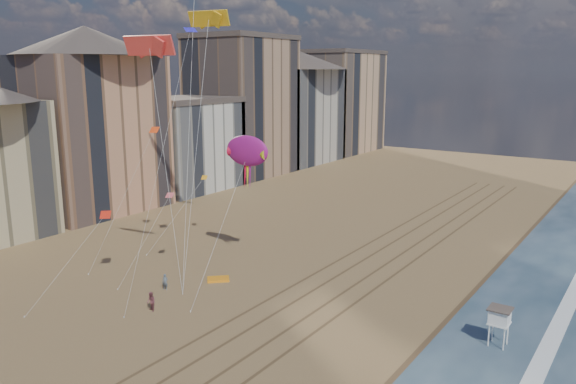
% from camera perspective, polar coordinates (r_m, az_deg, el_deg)
% --- Properties ---
extents(wet_sand, '(260.00, 260.00, 0.00)m').
position_cam_1_polar(wet_sand, '(65.64, 23.54, -8.27)').
color(wet_sand, '#42301E').
rests_on(wet_sand, ground).
extents(foam, '(260.00, 260.00, 0.00)m').
position_cam_1_polar(foam, '(65.11, 27.20, -8.79)').
color(foam, white).
rests_on(foam, ground).
extents(tracks, '(7.68, 120.00, 0.01)m').
position_cam_1_polar(tracks, '(61.61, 6.33, -8.60)').
color(tracks, brown).
rests_on(tracks, ground).
extents(buildings, '(34.72, 131.35, 29.00)m').
position_cam_1_polar(buildings, '(114.85, -6.60, 8.07)').
color(buildings, '#C6B284').
rests_on(buildings, ground).
extents(lifeguard_stand, '(1.79, 1.79, 3.23)m').
position_cam_1_polar(lifeguard_stand, '(49.28, 20.70, -11.77)').
color(lifeguard_stand, white).
rests_on(lifeguard_stand, ground).
extents(grounded_kite, '(2.67, 2.63, 0.26)m').
position_cam_1_polar(grounded_kite, '(60.83, -7.10, -8.78)').
color(grounded_kite, orange).
rests_on(grounded_kite, ground).
extents(show_kite, '(5.07, 7.21, 18.29)m').
position_cam_1_polar(show_kite, '(62.02, -4.17, 4.15)').
color(show_kite, '#961776').
rests_on(show_kite, ground).
extents(kite_flyer_a, '(0.71, 0.59, 1.66)m').
position_cam_1_polar(kite_flyer_a, '(59.07, -12.38, -8.92)').
color(kite_flyer_a, slate).
rests_on(kite_flyer_a, ground).
extents(kite_flyer_b, '(1.12, 1.01, 1.87)m').
position_cam_1_polar(kite_flyer_b, '(54.37, -13.74, -10.78)').
color(kite_flyer_b, brown).
rests_on(kite_flyer_b, ground).
extents(small_kites, '(14.09, 18.40, 19.04)m').
position_cam_1_polar(small_kites, '(62.99, -12.87, 4.92)').
color(small_kites, orange).
rests_on(small_kites, ground).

